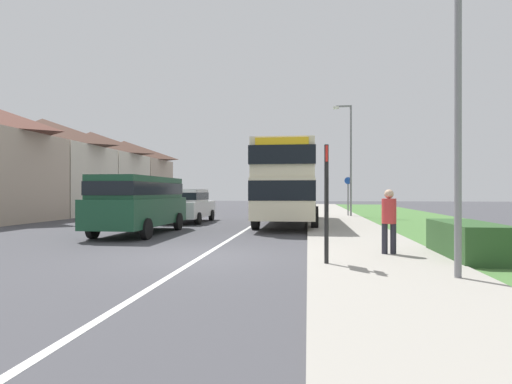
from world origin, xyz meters
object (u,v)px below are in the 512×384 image
at_px(parked_van_dark_green, 140,200).
at_px(pedestrian_at_stop, 389,218).
at_px(double_decker_bus, 288,181).
at_px(cycle_route_sign, 348,195).
at_px(bus_stop_sign, 326,195).
at_px(street_lamp_near, 452,40).
at_px(parked_car_white, 189,204).
at_px(street_lamp_mid, 349,153).

bearing_deg(parked_van_dark_green, pedestrian_at_stop, -30.12).
distance_m(double_decker_bus, cycle_route_sign, 7.14).
relative_size(bus_stop_sign, cycle_route_sign, 1.03).
bearing_deg(parked_van_dark_green, street_lamp_near, -40.19).
xyz_separation_m(parked_car_white, bus_stop_sign, (6.56, -12.20, 0.59)).
bearing_deg(parked_van_dark_green, street_lamp_mid, 50.70).
height_order(pedestrian_at_stop, cycle_route_sign, cycle_route_sign).
bearing_deg(parked_van_dark_green, double_decker_bus, 43.38).
relative_size(cycle_route_sign, street_lamp_near, 0.34).
relative_size(street_lamp_near, street_lamp_mid, 1.07).
xyz_separation_m(cycle_route_sign, street_lamp_near, (-0.00, -18.77, 2.83)).
height_order(pedestrian_at_stop, street_lamp_mid, street_lamp_mid).
bearing_deg(street_lamp_mid, parked_van_dark_green, -129.30).
xyz_separation_m(double_decker_bus, street_lamp_near, (3.46, -12.56, 2.12)).
bearing_deg(cycle_route_sign, parked_van_dark_green, -128.08).
bearing_deg(bus_stop_sign, street_lamp_near, -28.94).
relative_size(parked_van_dark_green, street_lamp_mid, 0.80).
xyz_separation_m(cycle_route_sign, street_lamp_mid, (0.02, -0.46, 2.57)).
distance_m(parked_car_white, cycle_route_sign, 10.23).
height_order(double_decker_bus, pedestrian_at_stop, double_decker_bus).
xyz_separation_m(parked_car_white, street_lamp_mid, (8.69, 4.93, 3.05)).
bearing_deg(double_decker_bus, parked_van_dark_green, -136.62).
relative_size(parked_car_white, bus_stop_sign, 1.74).
relative_size(cycle_route_sign, street_lamp_mid, 0.36).
xyz_separation_m(parked_van_dark_green, cycle_route_sign, (8.85, 11.29, 0.13)).
bearing_deg(bus_stop_sign, cycle_route_sign, 83.17).
xyz_separation_m(parked_car_white, cycle_route_sign, (8.67, 5.40, 0.48)).
bearing_deg(pedestrian_at_stop, parked_van_dark_green, 149.88).
bearing_deg(cycle_route_sign, parked_car_white, -148.10).
bearing_deg(parked_car_white, street_lamp_mid, 29.60).
height_order(parked_van_dark_green, parked_car_white, parked_van_dark_green).
relative_size(pedestrian_at_stop, cycle_route_sign, 0.66).
distance_m(parked_van_dark_green, bus_stop_sign, 9.24).
relative_size(bus_stop_sign, street_lamp_mid, 0.38).
height_order(parked_van_dark_green, pedestrian_at_stop, parked_van_dark_green).
distance_m(pedestrian_at_stop, cycle_route_sign, 16.12).
bearing_deg(parked_van_dark_green, bus_stop_sign, -43.11).
height_order(parked_van_dark_green, bus_stop_sign, bus_stop_sign).
bearing_deg(street_lamp_mid, street_lamp_near, -90.05).
relative_size(double_decker_bus, cycle_route_sign, 3.81).
bearing_deg(double_decker_bus, street_lamp_near, -74.60).
distance_m(pedestrian_at_stop, street_lamp_mid, 15.94).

